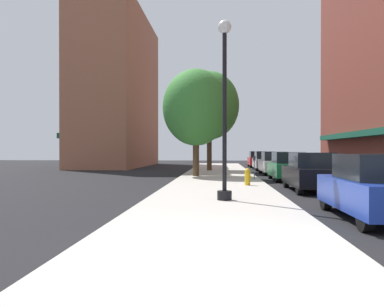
{
  "coord_description": "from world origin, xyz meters",
  "views": [
    {
      "loc": [
        0.12,
        -6.41,
        1.75
      ],
      "look_at": [
        -1.74,
        20.2,
        1.54
      ],
      "focal_mm": 37.57,
      "sensor_mm": 36.0,
      "label": 1
    }
  ],
  "objects_px": {
    "car_white": "(274,163)",
    "car_red": "(257,159)",
    "car_green": "(287,167)",
    "parking_meter_near": "(254,165)",
    "car_blue": "(375,188)",
    "car_black": "(311,172)",
    "car_silver": "(264,161)",
    "tree_near": "(196,108)",
    "tree_mid": "(209,106)",
    "lamppost": "(225,106)",
    "fire_hydrant": "(247,177)"
  },
  "relations": [
    {
      "from": "car_silver",
      "to": "tree_near",
      "type": "bearing_deg",
      "value": -119.08
    },
    {
      "from": "car_red",
      "to": "car_white",
      "type": "bearing_deg",
      "value": -90.48
    },
    {
      "from": "car_green",
      "to": "car_silver",
      "type": "bearing_deg",
      "value": 89.03
    },
    {
      "from": "fire_hydrant",
      "to": "car_white",
      "type": "distance_m",
      "value": 10.78
    },
    {
      "from": "lamppost",
      "to": "fire_hydrant",
      "type": "height_order",
      "value": "lamppost"
    },
    {
      "from": "car_blue",
      "to": "car_red",
      "type": "height_order",
      "value": "same"
    },
    {
      "from": "lamppost",
      "to": "car_white",
      "type": "bearing_deg",
      "value": 76.99
    },
    {
      "from": "fire_hydrant",
      "to": "car_black",
      "type": "height_order",
      "value": "car_black"
    },
    {
      "from": "car_green",
      "to": "tree_mid",
      "type": "bearing_deg",
      "value": 115.46
    },
    {
      "from": "car_blue",
      "to": "car_green",
      "type": "xyz_separation_m",
      "value": [
        0.0,
        13.06,
        0.0
      ]
    },
    {
      "from": "car_white",
      "to": "parking_meter_near",
      "type": "bearing_deg",
      "value": -107.27
    },
    {
      "from": "car_black",
      "to": "car_white",
      "type": "height_order",
      "value": "same"
    },
    {
      "from": "fire_hydrant",
      "to": "car_silver",
      "type": "xyz_separation_m",
      "value": [
        2.6,
        16.53,
        0.29
      ]
    },
    {
      "from": "lamppost",
      "to": "tree_near",
      "type": "bearing_deg",
      "value": 97.74
    },
    {
      "from": "parking_meter_near",
      "to": "tree_near",
      "type": "bearing_deg",
      "value": 141.84
    },
    {
      "from": "fire_hydrant",
      "to": "car_blue",
      "type": "bearing_deg",
      "value": -73.07
    },
    {
      "from": "car_green",
      "to": "car_red",
      "type": "xyz_separation_m",
      "value": [
        0.0,
        18.61,
        0.0
      ]
    },
    {
      "from": "fire_hydrant",
      "to": "car_black",
      "type": "relative_size",
      "value": 0.18
    },
    {
      "from": "parking_meter_near",
      "to": "tree_mid",
      "type": "distance_m",
      "value": 11.47
    },
    {
      "from": "car_green",
      "to": "car_white",
      "type": "bearing_deg",
      "value": 89.03
    },
    {
      "from": "car_black",
      "to": "parking_meter_near",
      "type": "bearing_deg",
      "value": 109.92
    },
    {
      "from": "car_red",
      "to": "car_blue",
      "type": "bearing_deg",
      "value": -90.48
    },
    {
      "from": "tree_near",
      "to": "car_blue",
      "type": "relative_size",
      "value": 1.59
    },
    {
      "from": "lamppost",
      "to": "tree_mid",
      "type": "xyz_separation_m",
      "value": [
        -1.02,
        19.79,
        2.23
      ]
    },
    {
      "from": "car_silver",
      "to": "car_black",
      "type": "bearing_deg",
      "value": -90.38
    },
    {
      "from": "car_green",
      "to": "tree_near",
      "type": "bearing_deg",
      "value": 157.7
    },
    {
      "from": "parking_meter_near",
      "to": "car_silver",
      "type": "height_order",
      "value": "car_silver"
    },
    {
      "from": "car_red",
      "to": "car_black",
      "type": "bearing_deg",
      "value": -90.48
    },
    {
      "from": "tree_near",
      "to": "car_silver",
      "type": "distance_m",
      "value": 11.85
    },
    {
      "from": "tree_near",
      "to": "car_blue",
      "type": "distance_m",
      "value": 16.52
    },
    {
      "from": "tree_near",
      "to": "car_silver",
      "type": "xyz_separation_m",
      "value": [
        5.41,
        9.88,
        -3.67
      ]
    },
    {
      "from": "car_blue",
      "to": "car_black",
      "type": "distance_m",
      "value": 7.08
    },
    {
      "from": "tree_mid",
      "to": "car_blue",
      "type": "height_order",
      "value": "tree_mid"
    },
    {
      "from": "lamppost",
      "to": "car_silver",
      "type": "height_order",
      "value": "lamppost"
    },
    {
      "from": "car_white",
      "to": "car_black",
      "type": "bearing_deg",
      "value": -90.66
    },
    {
      "from": "lamppost",
      "to": "parking_meter_near",
      "type": "xyz_separation_m",
      "value": [
        1.78,
        9.62,
        -2.25
      ]
    },
    {
      "from": "fire_hydrant",
      "to": "parking_meter_near",
      "type": "distance_m",
      "value": 4.0
    },
    {
      "from": "car_black",
      "to": "car_silver",
      "type": "bearing_deg",
      "value": 89.96
    },
    {
      "from": "tree_near",
      "to": "car_green",
      "type": "height_order",
      "value": "tree_near"
    },
    {
      "from": "parking_meter_near",
      "to": "car_white",
      "type": "relative_size",
      "value": 0.3
    },
    {
      "from": "tree_mid",
      "to": "car_green",
      "type": "distance_m",
      "value": 11.64
    },
    {
      "from": "parking_meter_near",
      "to": "tree_mid",
      "type": "xyz_separation_m",
      "value": [
        -2.81,
        10.18,
        4.48
      ]
    },
    {
      "from": "tree_mid",
      "to": "car_red",
      "type": "relative_size",
      "value": 1.89
    },
    {
      "from": "parking_meter_near",
      "to": "car_silver",
      "type": "bearing_deg",
      "value": 81.2
    },
    {
      "from": "lamppost",
      "to": "car_black",
      "type": "relative_size",
      "value": 1.37
    },
    {
      "from": "parking_meter_near",
      "to": "car_silver",
      "type": "xyz_separation_m",
      "value": [
        1.95,
        12.6,
        -0.14
      ]
    },
    {
      "from": "tree_near",
      "to": "tree_mid",
      "type": "xyz_separation_m",
      "value": [
        0.66,
        7.46,
        0.95
      ]
    },
    {
      "from": "parking_meter_near",
      "to": "car_green",
      "type": "xyz_separation_m",
      "value": [
        1.95,
        0.61,
        -0.14
      ]
    },
    {
      "from": "parking_meter_near",
      "to": "car_white",
      "type": "height_order",
      "value": "car_white"
    },
    {
      "from": "car_white",
      "to": "car_red",
      "type": "bearing_deg",
      "value": 89.34
    }
  ]
}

